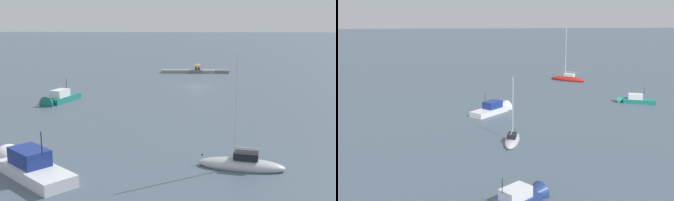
{
  "view_description": "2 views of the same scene",
  "coord_description": "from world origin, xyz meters",
  "views": [
    {
      "loc": [
        2.11,
        63.96,
        10.41
      ],
      "look_at": [
        3.71,
        23.08,
        2.3
      ],
      "focal_mm": 44.61,
      "sensor_mm": 36.0,
      "label": 1
    },
    {
      "loc": [
        -50.48,
        39.9,
        16.56
      ],
      "look_at": [
        6.9,
        36.06,
        3.25
      ],
      "focal_mm": 44.34,
      "sensor_mm": 36.0,
      "label": 2
    }
  ],
  "objects": [
    {
      "name": "sailboat_red_far",
      "position": [
        39.79,
        20.01,
        0.4
      ],
      "size": [
        6.45,
        7.75,
        11.98
      ],
      "rotation": [
        0.0,
        0.0,
        5.66
      ],
      "color": "red",
      "rests_on": "ground_plane"
    },
    {
      "name": "motorboat_white_far",
      "position": [
        12.73,
        37.48,
        0.45
      ],
      "size": [
        7.17,
        6.86,
        4.27
      ],
      "rotation": [
        0.0,
        0.0,
        3.97
      ],
      "color": "silver",
      "rests_on": "ground_plane"
    },
    {
      "name": "motorboat_navy_mid",
      "position": [
        -18.34,
        36.63,
        0.41
      ],
      "size": [
        6.06,
        6.53,
        3.83
      ],
      "rotation": [
        0.0,
        0.0,
        3.86
      ],
      "color": "navy",
      "rests_on": "ground_plane"
    },
    {
      "name": "motorboat_teal_near",
      "position": [
        17.84,
        13.3,
        0.38
      ],
      "size": [
        3.79,
        6.63,
        3.56
      ],
      "rotation": [
        0.0,
        0.0,
        5.97
      ],
      "color": "#197266",
      "rests_on": "ground_plane"
    },
    {
      "name": "sailboat_grey_near",
      "position": [
        -1.98,
        35.88,
        0.3
      ],
      "size": [
        6.29,
        2.93,
        8.41
      ],
      "rotation": [
        0.0,
        0.0,
        4.51
      ],
      "color": "#ADB2B7",
      "rests_on": "ground_plane"
    }
  ]
}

